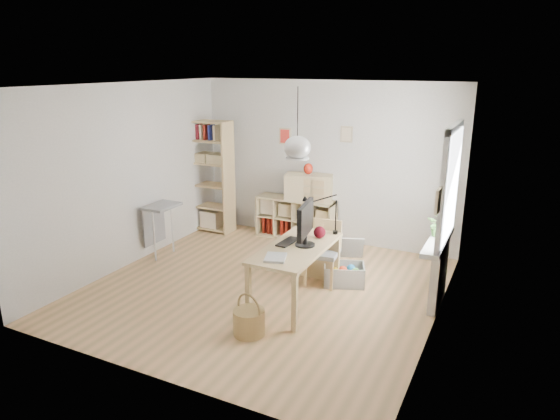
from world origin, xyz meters
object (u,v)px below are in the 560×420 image
at_px(tall_bookshelf, 210,172).
at_px(cube_shelf, 296,221).
at_px(chair, 324,248).
at_px(storage_chest, 344,269).
at_px(monitor, 305,222).
at_px(desk, 296,254).
at_px(drawer_chest, 309,187).

bearing_deg(tall_bookshelf, cube_shelf, 10.19).
xyz_separation_m(tall_bookshelf, chair, (2.68, -1.25, -0.59)).
height_order(cube_shelf, storage_chest, cube_shelf).
bearing_deg(cube_shelf, monitor, -62.81).
bearing_deg(cube_shelf, storage_chest, -45.31).
bearing_deg(monitor, tall_bookshelf, 135.19).
distance_m(desk, chair, 0.73).
height_order(cube_shelf, drawer_chest, drawer_chest).
height_order(cube_shelf, tall_bookshelf, tall_bookshelf).
bearing_deg(tall_bookshelf, monitor, -34.98).
xyz_separation_m(storage_chest, monitor, (-0.29, -0.74, 0.87)).
height_order(tall_bookshelf, drawer_chest, tall_bookshelf).
bearing_deg(drawer_chest, monitor, -83.15).
relative_size(cube_shelf, monitor, 2.21).
relative_size(chair, storage_chest, 1.13).
xyz_separation_m(desk, cube_shelf, (-1.02, 2.23, -0.36)).
height_order(storage_chest, monitor, monitor).
bearing_deg(tall_bookshelf, desk, -37.01).
xyz_separation_m(monitor, drawer_chest, (-0.85, 2.11, -0.11)).
xyz_separation_m(cube_shelf, chair, (1.12, -1.53, 0.20)).
bearing_deg(tall_bookshelf, drawer_chest, 7.52).
xyz_separation_m(cube_shelf, storage_chest, (1.39, -1.41, -0.11)).
height_order(tall_bookshelf, chair, tall_bookshelf).
bearing_deg(chair, monitor, -97.48).
height_order(cube_shelf, chair, chair).
relative_size(desk, chair, 1.70).
relative_size(tall_bookshelf, storage_chest, 2.57).
xyz_separation_m(cube_shelf, drawer_chest, (0.25, -0.04, 0.65)).
distance_m(tall_bookshelf, monitor, 3.26).
bearing_deg(drawer_chest, cube_shelf, 155.72).
relative_size(desk, monitor, 2.37).
relative_size(cube_shelf, drawer_chest, 1.78).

